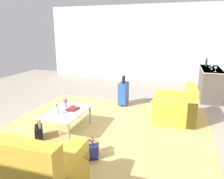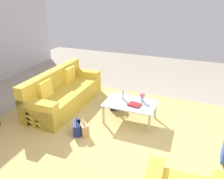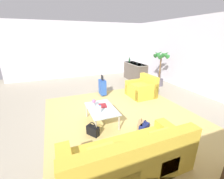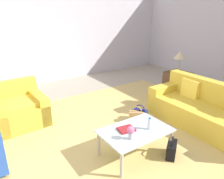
% 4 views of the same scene
% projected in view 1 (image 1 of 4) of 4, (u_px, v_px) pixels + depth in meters
% --- Properties ---
extents(ground_plane, '(12.00, 12.00, 0.00)m').
position_uv_depth(ground_plane, '(97.00, 126.00, 4.84)').
color(ground_plane, '#A89E89').
extents(wall_left, '(0.12, 8.00, 3.10)m').
position_uv_depth(wall_left, '(140.00, 44.00, 9.11)').
color(wall_left, silver).
rests_on(wall_left, ground).
extents(area_rug, '(5.20, 4.40, 0.01)m').
position_uv_depth(area_rug, '(95.00, 140.00, 4.23)').
color(area_rug, tan).
rests_on(area_rug, ground).
extents(armchair, '(1.03, 0.97, 0.85)m').
position_uv_depth(armchair, '(177.00, 108.00, 5.12)').
color(armchair, gold).
rests_on(armchair, ground).
extents(coffee_table, '(1.10, 0.72, 0.45)m').
position_uv_depth(coffee_table, '(67.00, 113.00, 4.52)').
color(coffee_table, silver).
rests_on(coffee_table, ground).
extents(water_bottle, '(0.06, 0.06, 0.20)m').
position_uv_depth(water_bottle, '(57.00, 109.00, 4.32)').
color(water_bottle, silver).
rests_on(water_bottle, coffee_table).
extents(coffee_table_book, '(0.28, 0.24, 0.03)m').
position_uv_depth(coffee_table_book, '(73.00, 109.00, 4.59)').
color(coffee_table_book, maroon).
rests_on(coffee_table_book, coffee_table).
extents(flower_vase, '(0.11, 0.11, 0.21)m').
position_uv_depth(flower_vase, '(65.00, 101.00, 4.72)').
color(flower_vase, '#B2B7BC').
rests_on(flower_vase, coffee_table).
extents(bar_console, '(1.66, 0.60, 0.94)m').
position_uv_depth(bar_console, '(210.00, 83.00, 6.83)').
color(bar_console, brown).
rests_on(bar_console, ground).
extents(wine_glass_leftmost, '(0.08, 0.08, 0.15)m').
position_uv_depth(wine_glass_leftmost, '(210.00, 63.00, 7.21)').
color(wine_glass_leftmost, silver).
rests_on(wine_glass_leftmost, bar_console).
extents(wine_glass_left_of_centre, '(0.08, 0.08, 0.15)m').
position_uv_depth(wine_glass_left_of_centre, '(210.00, 64.00, 6.86)').
color(wine_glass_left_of_centre, silver).
rests_on(wine_glass_left_of_centre, bar_console).
extents(wine_glass_right_of_centre, '(0.08, 0.08, 0.15)m').
position_uv_depth(wine_glass_right_of_centre, '(212.00, 66.00, 6.51)').
color(wine_glass_right_of_centre, silver).
rests_on(wine_glass_right_of_centre, bar_console).
extents(wine_glass_rightmost, '(0.08, 0.08, 0.15)m').
position_uv_depth(wine_glass_rightmost, '(216.00, 68.00, 6.15)').
color(wine_glass_rightmost, silver).
rests_on(wine_glass_rightmost, bar_console).
extents(wine_bottle_green, '(0.07, 0.07, 0.30)m').
position_uv_depth(wine_bottle_green, '(206.00, 62.00, 7.16)').
color(wine_bottle_green, '#194C23').
rests_on(wine_bottle_green, bar_console).
extents(suitcase_blue, '(0.40, 0.23, 0.85)m').
position_uv_depth(suitcase_blue, '(123.00, 93.00, 6.17)').
color(suitcase_blue, '#2851AD').
rests_on(suitcase_blue, ground).
extents(handbag_tan, '(0.34, 0.31, 0.36)m').
position_uv_depth(handbag_tan, '(89.00, 148.00, 3.68)').
color(handbag_tan, tan).
rests_on(handbag_tan, ground).
extents(handbag_black, '(0.34, 0.30, 0.36)m').
position_uv_depth(handbag_black, '(39.00, 132.00, 4.28)').
color(handbag_black, black).
rests_on(handbag_black, ground).
extents(handbag_navy, '(0.28, 0.35, 0.36)m').
position_uv_depth(handbag_navy, '(88.00, 152.00, 3.56)').
color(handbag_navy, navy).
rests_on(handbag_navy, ground).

